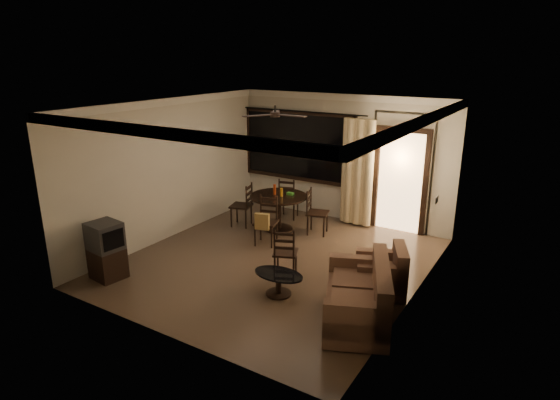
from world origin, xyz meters
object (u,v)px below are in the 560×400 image
Objects in this scene: dining_chair_east at (317,221)px; side_chair at (285,261)px; armchair at (383,274)px; dining_table at (279,203)px; tv_cabinet at (106,250)px; sofa at (361,299)px; dining_chair_south at (266,230)px; coffee_table at (279,280)px; dining_chair_west at (242,213)px; dining_chair_north at (288,206)px.

dining_chair_east reaches higher than side_chair.
dining_table is at bearing 128.02° from armchair.
tv_cabinet is at bearing 135.72° from dining_chair_east.
sofa is 0.95m from armchair.
dining_chair_east is at bearing 45.70° from dining_chair_south.
dining_chair_east reaches higher than coffee_table.
dining_chair_west is 0.53× the size of sofa.
dining_chair_north reaches higher than coffee_table.
tv_cabinet is 2.98m from side_chair.
dining_chair_north is 0.97× the size of tv_cabinet.
tv_cabinet is at bearing 10.39° from side_chair.
dining_chair_north is 2.96m from side_chair.
tv_cabinet is at bearing -22.57° from dining_chair_west.
sofa is at bearing 20.16° from tv_cabinet.
dining_chair_west is 1.16× the size of coffee_table.
dining_chair_north is 4.46m from sofa.
dining_chair_west is 1.00× the size of dining_chair_east.
dining_chair_south is 1.16× the size of coffee_table.
tv_cabinet reaches higher than dining_chair_south.
sofa is (2.66, -1.63, 0.03)m from dining_chair_south.
dining_table is at bearing 89.90° from dining_chair_south.
armchair is (2.06, -1.73, 0.03)m from dining_chair_east.
dining_chair_west is 1.07× the size of side_chair.
dining_chair_west is 1.00× the size of dining_chair_south.
sofa is 1.75m from side_chair.
dining_chair_west and dining_chair_east have the same top height.
dining_chair_west is 1.15m from dining_chair_north.
dining_chair_west is 1.67m from dining_chair_east.
sofa is at bearing -1.58° from coffee_table.
tv_cabinet is (-1.03, -4.19, 0.21)m from dining_chair_north.
dining_chair_east is (0.81, 0.22, -0.32)m from dining_table.
sofa is at bearing 43.67° from dining_chair_west.
dining_chair_south reaches higher than coffee_table.
dining_chair_west is 2.61m from side_chair.
dining_table is 3.65m from tv_cabinet.
coffee_table is (1.28, -1.59, -0.07)m from dining_chair_south.
tv_cabinet is (-2.04, -3.65, 0.21)m from dining_chair_east.
dining_chair_south is 1.43m from side_chair.
dining_table reaches higher than armchair.
side_chair is (0.45, -2.03, -0.02)m from dining_chair_east.
coffee_table is (1.71, -3.18, -0.04)m from dining_chair_north.
dining_chair_south is 1.07× the size of side_chair.
dining_chair_west is (-0.81, -0.22, -0.32)m from dining_table.
armchair is at bearing 128.49° from dining_chair_north.
dining_chair_north is at bearing -82.89° from side_chair.
dining_chair_east is 1.20m from dining_chair_south.
side_chair is at bearing 177.59° from dining_chair_east.
dining_chair_west reaches higher than side_chair.
tv_cabinet is at bearing 170.52° from sofa.
dining_table is at bearing 90.08° from dining_chair_west.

